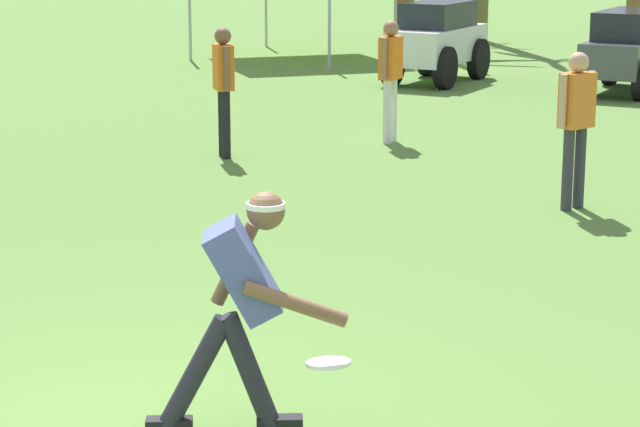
{
  "coord_description": "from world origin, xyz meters",
  "views": [
    {
      "loc": [
        3.76,
        -5.17,
        2.84
      ],
      "look_at": [
        0.1,
        2.07,
        0.9
      ],
      "focal_mm": 70.0,
      "sensor_mm": 36.0,
      "label": 1
    }
  ],
  "objects_px": {
    "frisbee_in_flight": "(328,363)",
    "parked_car_slot_b": "(628,48)",
    "teammate_midfield": "(224,80)",
    "frisbee_thrower": "(242,300)",
    "teammate_near_sideline": "(576,115)",
    "teammate_deep": "(391,70)",
    "parked_car_slot_a": "(437,40)"
  },
  "relations": [
    {
      "from": "frisbee_in_flight",
      "to": "parked_car_slot_b",
      "type": "distance_m",
      "value": 15.11
    },
    {
      "from": "teammate_midfield",
      "to": "parked_car_slot_b",
      "type": "relative_size",
      "value": 0.64
    },
    {
      "from": "teammate_near_sideline",
      "to": "teammate_midfield",
      "type": "xyz_separation_m",
      "value": [
        -4.51,
        0.8,
        0.0
      ]
    },
    {
      "from": "frisbee_thrower",
      "to": "parked_car_slot_b",
      "type": "height_order",
      "value": "frisbee_thrower"
    },
    {
      "from": "frisbee_thrower",
      "to": "frisbee_in_flight",
      "type": "bearing_deg",
      "value": 5.93
    },
    {
      "from": "teammate_midfield",
      "to": "parked_car_slot_b",
      "type": "height_order",
      "value": "teammate_midfield"
    },
    {
      "from": "frisbee_thrower",
      "to": "teammate_near_sideline",
      "type": "relative_size",
      "value": 0.89
    },
    {
      "from": "teammate_deep",
      "to": "parked_car_slot_a",
      "type": "height_order",
      "value": "teammate_deep"
    },
    {
      "from": "frisbee_thrower",
      "to": "teammate_midfield",
      "type": "xyz_separation_m",
      "value": [
        -4.39,
        7.08,
        0.15
      ]
    },
    {
      "from": "teammate_midfield",
      "to": "teammate_deep",
      "type": "xyz_separation_m",
      "value": [
        1.37,
        1.83,
        0.0
      ]
    },
    {
      "from": "frisbee_in_flight",
      "to": "parked_car_slot_b",
      "type": "bearing_deg",
      "value": 97.37
    },
    {
      "from": "frisbee_in_flight",
      "to": "teammate_near_sideline",
      "type": "bearing_deg",
      "value": 93.54
    },
    {
      "from": "frisbee_thrower",
      "to": "parked_car_slot_a",
      "type": "distance_m",
      "value": 15.54
    },
    {
      "from": "frisbee_thrower",
      "to": "teammate_deep",
      "type": "xyz_separation_m",
      "value": [
        -3.01,
        8.91,
        0.15
      ]
    },
    {
      "from": "teammate_midfield",
      "to": "parked_car_slot_a",
      "type": "bearing_deg",
      "value": 92.37
    },
    {
      "from": "frisbee_thrower",
      "to": "parked_car_slot_a",
      "type": "relative_size",
      "value": 0.59
    },
    {
      "from": "teammate_midfield",
      "to": "parked_car_slot_b",
      "type": "distance_m",
      "value": 8.48
    },
    {
      "from": "teammate_deep",
      "to": "parked_car_slot_a",
      "type": "distance_m",
      "value": 6.14
    },
    {
      "from": "frisbee_in_flight",
      "to": "teammate_midfield",
      "type": "distance_m",
      "value": 8.58
    },
    {
      "from": "teammate_midfield",
      "to": "parked_car_slot_a",
      "type": "relative_size",
      "value": 0.66
    },
    {
      "from": "frisbee_thrower",
      "to": "parked_car_slot_a",
      "type": "xyz_separation_m",
      "value": [
        -4.71,
        14.81,
        -0.05
      ]
    },
    {
      "from": "teammate_deep",
      "to": "parked_car_slot_b",
      "type": "height_order",
      "value": "teammate_deep"
    },
    {
      "from": "frisbee_in_flight",
      "to": "teammate_midfield",
      "type": "xyz_separation_m",
      "value": [
        -4.89,
        7.03,
        0.45
      ]
    },
    {
      "from": "teammate_deep",
      "to": "frisbee_thrower",
      "type": "bearing_deg",
      "value": -71.3
    },
    {
      "from": "teammate_deep",
      "to": "parked_car_slot_b",
      "type": "distance_m",
      "value": 6.33
    },
    {
      "from": "frisbee_thrower",
      "to": "teammate_near_sideline",
      "type": "xyz_separation_m",
      "value": [
        0.12,
        6.28,
        0.15
      ]
    },
    {
      "from": "frisbee_in_flight",
      "to": "parked_car_slot_a",
      "type": "distance_m",
      "value": 15.65
    },
    {
      "from": "teammate_deep",
      "to": "parked_car_slot_a",
      "type": "xyz_separation_m",
      "value": [
        -1.69,
        5.9,
        -0.2
      ]
    },
    {
      "from": "frisbee_thrower",
      "to": "teammate_near_sideline",
      "type": "bearing_deg",
      "value": 88.91
    },
    {
      "from": "parked_car_slot_a",
      "to": "parked_car_slot_b",
      "type": "height_order",
      "value": "parked_car_slot_a"
    },
    {
      "from": "teammate_midfield",
      "to": "teammate_deep",
      "type": "relative_size",
      "value": 1.0
    },
    {
      "from": "teammate_deep",
      "to": "parked_car_slot_a",
      "type": "relative_size",
      "value": 0.66
    }
  ]
}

